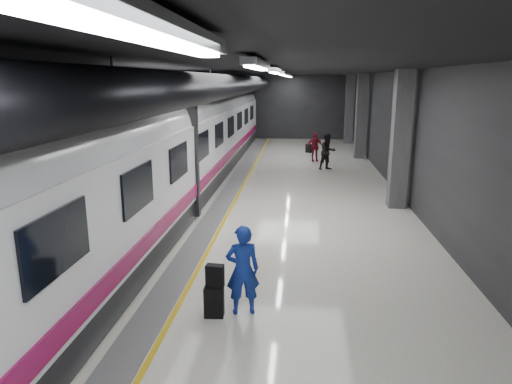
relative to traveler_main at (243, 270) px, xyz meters
name	(u,v)px	position (x,y,z in m)	size (l,w,h in m)	color
ground	(256,220)	(-0.30, 5.65, -0.84)	(40.00, 40.00, 0.00)	white
platform_hall	(249,101)	(-0.59, 6.60, 2.70)	(10.02, 40.02, 4.51)	black
train	(148,152)	(-3.55, 5.65, 1.23)	(3.05, 38.00, 4.05)	black
traveler_main	(243,270)	(0.00, 0.00, 0.00)	(0.61, 0.40, 1.68)	#1834B4
suitcase_main	(214,302)	(-0.50, -0.19, -0.56)	(0.35, 0.22, 0.57)	black
shoulder_bag	(215,276)	(-0.48, -0.16, -0.06)	(0.31, 0.17, 0.42)	black
traveler_far_a	(328,152)	(2.32, 14.04, 0.02)	(0.83, 0.65, 1.72)	black
traveler_far_b	(315,147)	(1.78, 16.37, -0.09)	(0.88, 0.37, 1.51)	maroon
suitcase_far	(309,148)	(1.53, 19.24, -0.59)	(0.34, 0.22, 0.50)	black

